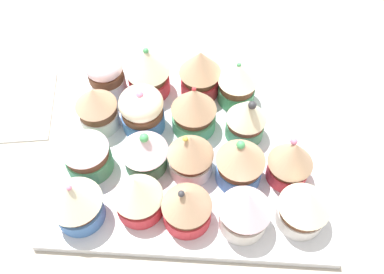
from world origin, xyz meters
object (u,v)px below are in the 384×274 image
object	(u,v)px
cupcake_12	(193,109)
cupcake_5	(86,151)
cupcake_10	(97,107)
cupcake_16	(200,72)
cupcake_2	(186,205)
cupcake_14	(106,75)
cupcake_13	(246,118)
cupcake_6	(144,150)
cupcake_3	(245,209)
cupcake_11	(142,110)
cupcake_8	(240,161)
cupcake_9	(291,160)
cupcake_4	(304,207)
cupcake_17	(237,83)
cupcake_7	(188,154)
baking_tray	(192,152)
napkin	(15,106)
cupcake_0	(74,201)
cupcake_1	(138,194)
cupcake_15	(148,71)

from	to	relation	value
cupcake_12	cupcake_5	bearing A→B (deg)	-150.31
cupcake_10	cupcake_16	world-z (taller)	cupcake_16
cupcake_2	cupcake_14	bearing A→B (deg)	123.14
cupcake_13	cupcake_12	bearing A→B (deg)	172.81
cupcake_14	cupcake_13	bearing A→B (deg)	-18.80
cupcake_6	cupcake_12	distance (cm)	8.86
cupcake_12	cupcake_16	xyz separation A→B (cm)	(0.64, 6.49, 0.25)
cupcake_3	cupcake_11	distance (cm)	19.67
cupcake_11	cupcake_16	bearing A→B (deg)	42.02
cupcake_8	cupcake_9	xyz separation A→B (cm)	(6.23, 0.49, 0.04)
cupcake_4	cupcake_14	xyz separation A→B (cm)	(-26.70, 19.27, -0.03)
cupcake_4	cupcake_17	world-z (taller)	cupcake_17
cupcake_7	cupcake_8	size ratio (longest dim) A/B	0.96
cupcake_6	cupcake_10	bearing A→B (deg)	138.59
cupcake_6	cupcake_13	xyz separation A→B (cm)	(12.95, 5.82, 0.11)
cupcake_4	baking_tray	bearing A→B (deg)	145.53
cupcake_14	cupcake_9	bearing A→B (deg)	-27.52
cupcake_6	napkin	bearing A→B (deg)	155.52
cupcake_0	cupcake_16	size ratio (longest dim) A/B	0.99
cupcake_1	cupcake_12	world-z (taller)	cupcake_12
cupcake_3	cupcake_12	bearing A→B (deg)	115.55
cupcake_2	cupcake_11	distance (cm)	15.39
cupcake_3	cupcake_6	distance (cm)	14.75
cupcake_2	cupcake_8	xyz separation A→B (cm)	(6.26, 6.17, 0.30)
cupcake_9	cupcake_11	distance (cm)	20.70
cupcake_7	cupcake_17	size ratio (longest dim) A/B	1.04
cupcake_4	cupcake_5	size ratio (longest dim) A/B	0.89
cupcake_0	cupcake_9	distance (cm)	26.37
cupcake_6	cupcake_8	bearing A→B (deg)	-5.25
cupcake_4	cupcake_6	bearing A→B (deg)	161.33
cupcake_7	cupcake_5	bearing A→B (deg)	-178.22
cupcake_5	cupcake_9	bearing A→B (deg)	0.20
cupcake_16	cupcake_2	bearing A→B (deg)	-91.56
cupcake_8	cupcake_1	bearing A→B (deg)	-156.67
cupcake_9	cupcake_7	bearing A→B (deg)	178.60
baking_tray	cupcake_5	distance (cm)	14.31
cupcake_2	cupcake_12	bearing A→B (deg)	90.34
cupcake_16	cupcake_17	bearing A→B (deg)	-12.30
cupcake_6	cupcake_9	world-z (taller)	cupcake_9
cupcake_4	cupcake_9	distance (cm)	6.10
cupcake_10	cupcake_16	distance (cm)	15.28
cupcake_14	cupcake_15	world-z (taller)	cupcake_15
cupcake_15	napkin	bearing A→B (deg)	-169.72
cupcake_3	cupcake_8	bearing A→B (deg)	94.54
cupcake_1	cupcake_10	bearing A→B (deg)	119.89
cupcake_7	napkin	xyz separation A→B (cm)	(-26.58, 9.87, -4.65)
cupcake_7	cupcake_4	bearing A→B (deg)	-24.28
cupcake_0	cupcake_13	distance (cm)	24.17
cupcake_5	cupcake_12	size ratio (longest dim) A/B	0.95
cupcake_2	baking_tray	bearing A→B (deg)	89.71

